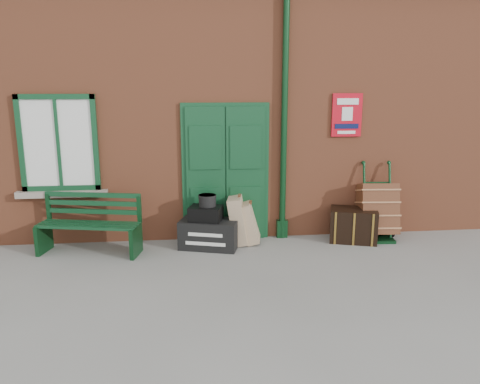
{
  "coord_description": "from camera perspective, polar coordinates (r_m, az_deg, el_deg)",
  "views": [
    {
      "loc": [
        -0.87,
        -6.04,
        2.53
      ],
      "look_at": [
        -0.16,
        0.6,
        1.0
      ],
      "focal_mm": 35.0,
      "sensor_mm": 36.0,
      "label": 1
    }
  ],
  "objects": [
    {
      "name": "ground",
      "position": [
        6.61,
        1.92,
        -9.63
      ],
      "size": [
        80.0,
        80.0,
        0.0
      ],
      "primitive_type": "plane",
      "color": "gray",
      "rests_on": "ground"
    },
    {
      "name": "station_building",
      "position": [
        9.58,
        -0.96,
        10.71
      ],
      "size": [
        10.3,
        4.3,
        4.36
      ],
      "color": "#A65635",
      "rests_on": "ground"
    },
    {
      "name": "bench",
      "position": [
        7.53,
        -17.79,
        -3.56
      ],
      "size": [
        1.59,
        0.78,
        0.95
      ],
      "rotation": [
        0.0,
        0.0,
        -0.21
      ],
      "color": "#103E21",
      "rests_on": "ground"
    },
    {
      "name": "houdini_trunk",
      "position": [
        7.46,
        -3.77,
        -5.12
      ],
      "size": [
        1.01,
        0.73,
        0.45
      ],
      "primitive_type": "cube",
      "rotation": [
        0.0,
        0.0,
        -0.29
      ],
      "color": "black",
      "rests_on": "ground"
    },
    {
      "name": "strongbox",
      "position": [
        7.36,
        -4.2,
        -2.62
      ],
      "size": [
        0.58,
        0.49,
        0.23
      ],
      "primitive_type": "cube",
      "rotation": [
        0.0,
        0.0,
        -0.29
      ],
      "color": "black",
      "rests_on": "houdini_trunk"
    },
    {
      "name": "hatbox",
      "position": [
        7.34,
        -4.0,
        -1.03
      ],
      "size": [
        0.34,
        0.34,
        0.18
      ],
      "primitive_type": "cylinder",
      "rotation": [
        0.0,
        0.0,
        -0.29
      ],
      "color": "black",
      "rests_on": "strongbox"
    },
    {
      "name": "suitcase_back",
      "position": [
        7.63,
        -0.22,
        -3.36
      ],
      "size": [
        0.42,
        0.59,
        0.78
      ],
      "primitive_type": "cube",
      "rotation": [
        0.0,
        -0.16,
        -0.17
      ],
      "color": "tan",
      "rests_on": "ground"
    },
    {
      "name": "suitcase_front",
      "position": [
        7.67,
        1.12,
        -3.69
      ],
      "size": [
        0.44,
        0.54,
        0.68
      ],
      "primitive_type": "cube",
      "rotation": [
        0.0,
        -0.27,
        -0.17
      ],
      "color": "tan",
      "rests_on": "ground"
    },
    {
      "name": "porter_trolley",
      "position": [
        8.16,
        16.37,
        -2.13
      ],
      "size": [
        0.66,
        0.71,
        1.26
      ],
      "rotation": [
        0.0,
        0.0,
        -0.08
      ],
      "color": "black",
      "rests_on": "ground"
    },
    {
      "name": "dark_trunk",
      "position": [
        7.97,
        13.65,
        -3.93
      ],
      "size": [
        0.86,
        0.69,
        0.54
      ],
      "primitive_type": "cube",
      "rotation": [
        0.0,
        0.0,
        -0.3
      ],
      "color": "black",
      "rests_on": "ground"
    }
  ]
}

